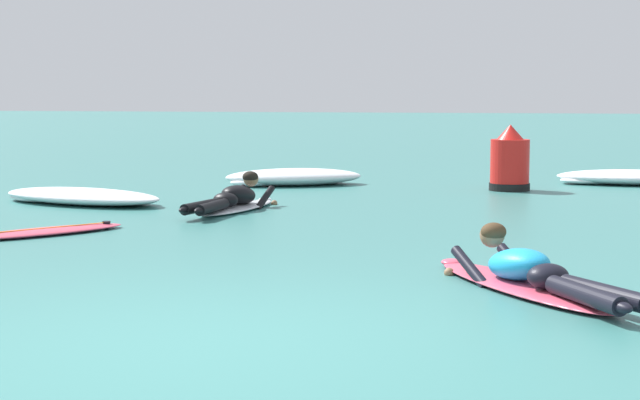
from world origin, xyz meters
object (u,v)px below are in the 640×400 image
Objects in this scene: surfer_near at (529,275)px; drifting_surfboard at (44,231)px; surfer_far at (234,200)px; channel_marker_buoy at (510,164)px.

drifting_surfboard is at bearing 157.83° from surfer_near.
drifting_surfboard is (-1.38, -2.65, -0.11)m from surfer_far.
channel_marker_buoy is (4.87, 6.32, 0.39)m from drifting_surfboard.
surfer_near is at bearing -86.86° from channel_marker_buoy.
surfer_near is 5.76m from drifting_surfboard.
drifting_surfboard is at bearing -127.61° from channel_marker_buoy.
channel_marker_buoy is at bearing 52.39° from drifting_surfboard.
surfer_far is 2.99m from drifting_surfboard.
surfer_near is 8.51m from channel_marker_buoy.
channel_marker_buoy is (3.48, 3.67, 0.28)m from surfer_far.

